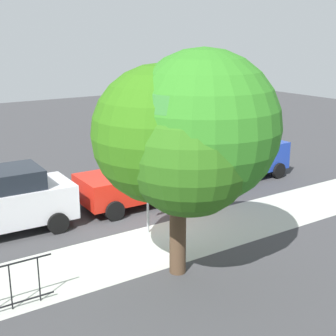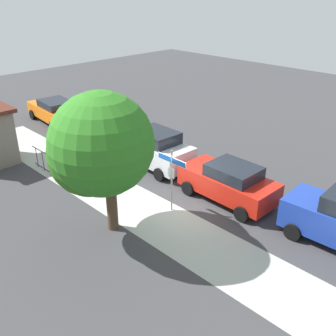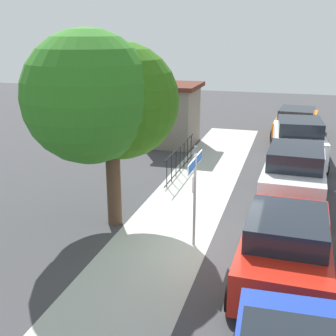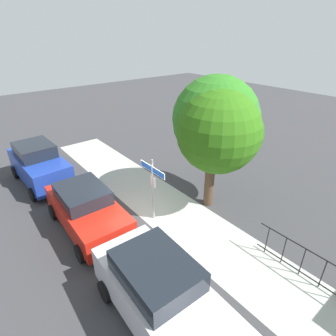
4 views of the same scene
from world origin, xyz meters
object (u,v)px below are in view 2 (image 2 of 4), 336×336
car_orange (55,111)px  shade_tree (99,144)px  street_sign (172,170)px  car_white (99,125)px  car_red (229,182)px  car_silver (153,148)px

car_orange → shade_tree: bearing=162.0°
street_sign → car_orange: bearing=-10.3°
street_sign → car_orange: (13.26, -2.40, -1.02)m
street_sign → car_white: bearing=-16.4°
street_sign → car_red: bearing=-116.2°
car_red → car_white: (9.60, -0.20, 0.09)m
car_red → car_silver: car_silver is taller
street_sign → car_orange: 13.51m
car_white → shade_tree: bearing=141.6°
car_red → car_white: 9.60m
shade_tree → car_red: (-1.79, -5.14, -2.70)m
car_red → car_white: size_ratio=0.93×
street_sign → car_red: street_sign is taller
car_red → car_silver: size_ratio=0.95×
car_orange → car_red: bearing=-175.9°
street_sign → car_silver: bearing=-33.3°
street_sign → car_silver: street_sign is taller
shade_tree → car_red: shade_tree is taller
shade_tree → car_white: size_ratio=1.18×
street_sign → car_white: (8.47, -2.50, -0.87)m
car_red → car_white: car_white is taller
car_orange → car_white: bearing=-174.3°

